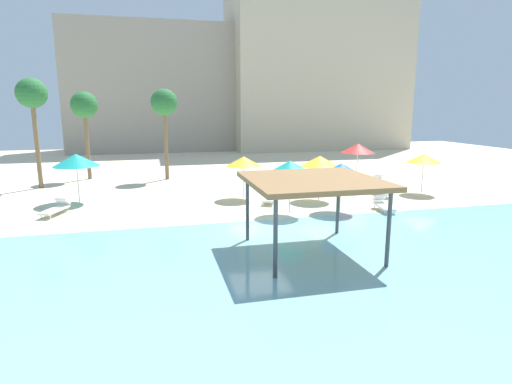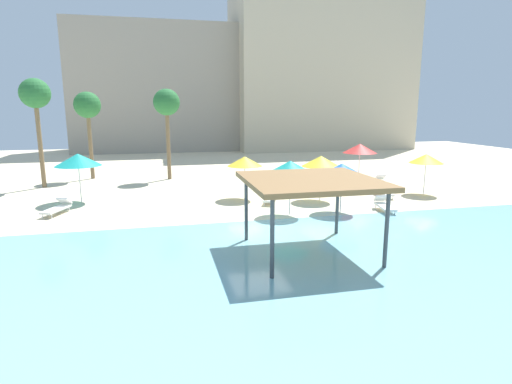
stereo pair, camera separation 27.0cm
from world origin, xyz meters
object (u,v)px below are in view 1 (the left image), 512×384
at_px(beach_umbrella_yellow_0, 244,161).
at_px(lounge_chair_0, 56,208).
at_px(beach_umbrella_blue_5, 341,169).
at_px(beach_umbrella_red_1, 358,148).
at_px(beach_umbrella_teal_6, 76,160).
at_px(palm_tree_0, 164,105).
at_px(beach_umbrella_teal_4, 290,167).
at_px(palm_tree_2, 84,107).
at_px(lounge_chair_5, 382,190).
at_px(beach_umbrella_yellow_3, 320,161).
at_px(lounge_chair_3, 270,197).
at_px(shade_pavilion, 312,183).
at_px(lounge_chair_2, 381,181).
at_px(beach_umbrella_yellow_2, 424,158).
at_px(palm_tree_1, 32,96).
at_px(lounge_chair_4, 383,204).

xyz_separation_m(beach_umbrella_yellow_0, lounge_chair_0, (-9.85, -1.36, -1.86)).
bearing_deg(beach_umbrella_blue_5, beach_umbrella_red_1, 56.20).
bearing_deg(beach_umbrella_red_1, beach_umbrella_teal_6, -178.22).
bearing_deg(palm_tree_0, beach_umbrella_blue_5, -55.83).
xyz_separation_m(beach_umbrella_teal_4, beach_umbrella_teal_6, (-10.60, 5.35, -0.01)).
relative_size(beach_umbrella_yellow_0, palm_tree_2, 0.39).
distance_m(beach_umbrella_yellow_0, lounge_chair_5, 8.54).
xyz_separation_m(beach_umbrella_red_1, lounge_chair_5, (0.13, -3.04, -2.26)).
bearing_deg(beach_umbrella_yellow_0, lounge_chair_0, -172.13).
height_order(beach_umbrella_teal_4, palm_tree_0, palm_tree_0).
bearing_deg(beach_umbrella_red_1, lounge_chair_0, -170.19).
relative_size(beach_umbrella_yellow_3, lounge_chair_3, 1.29).
bearing_deg(palm_tree_2, palm_tree_0, -15.12).
xyz_separation_m(shade_pavilion, beach_umbrella_red_1, (7.71, 11.40, -0.03)).
distance_m(beach_umbrella_red_1, lounge_chair_0, 18.36).
xyz_separation_m(beach_umbrella_yellow_3, palm_tree_0, (-8.23, 9.22, 3.18)).
relative_size(lounge_chair_5, palm_tree_0, 0.30).
xyz_separation_m(beach_umbrella_red_1, lounge_chair_2, (1.73, -0.20, -2.26)).
distance_m(beach_umbrella_teal_4, lounge_chair_5, 7.68).
height_order(lounge_chair_0, palm_tree_2, palm_tree_2).
distance_m(shade_pavilion, beach_umbrella_yellow_2, 13.59).
bearing_deg(palm_tree_0, beach_umbrella_yellow_0, -62.40).
height_order(palm_tree_1, palm_tree_2, palm_tree_1).
distance_m(beach_umbrella_teal_4, lounge_chair_4, 5.39).
bearing_deg(lounge_chair_4, beach_umbrella_yellow_2, 136.46).
distance_m(beach_umbrella_blue_5, lounge_chair_3, 4.51).
bearing_deg(palm_tree_1, lounge_chair_0, -72.21).
bearing_deg(beach_umbrella_yellow_0, lounge_chair_4, -35.67).
distance_m(lounge_chair_3, lounge_chair_5, 7.05).
bearing_deg(palm_tree_2, lounge_chair_2, -21.82).
relative_size(beach_umbrella_yellow_3, palm_tree_1, 0.36).
relative_size(beach_umbrella_red_1, lounge_chair_3, 1.46).
xyz_separation_m(beach_umbrella_yellow_0, lounge_chair_2, (9.84, 1.54, -1.86)).
height_order(beach_umbrella_blue_5, palm_tree_0, palm_tree_0).
bearing_deg(lounge_chair_4, lounge_chair_3, -111.36).
distance_m(beach_umbrella_yellow_2, lounge_chair_2, 3.52).
xyz_separation_m(shade_pavilion, beach_umbrella_yellow_0, (-0.40, 9.66, -0.43)).
bearing_deg(shade_pavilion, beach_umbrella_yellow_3, 65.77).
relative_size(beach_umbrella_yellow_3, lounge_chair_5, 1.29).
height_order(shade_pavilion, palm_tree_1, palm_tree_1).
bearing_deg(lounge_chair_5, beach_umbrella_yellow_3, -78.75).
bearing_deg(palm_tree_2, lounge_chair_0, -90.81).
relative_size(shade_pavilion, beach_umbrella_red_1, 1.58).
height_order(beach_umbrella_yellow_2, beach_umbrella_teal_6, beach_umbrella_teal_6).
distance_m(beach_umbrella_yellow_3, palm_tree_2, 17.76).
distance_m(palm_tree_0, palm_tree_2, 5.80).
xyz_separation_m(beach_umbrella_blue_5, palm_tree_0, (-8.20, 12.09, 3.23)).
xyz_separation_m(lounge_chair_3, palm_tree_1, (-13.54, 7.75, 5.59)).
distance_m(lounge_chair_3, palm_tree_0, 11.77).
height_order(shade_pavilion, lounge_chair_2, shade_pavilion).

